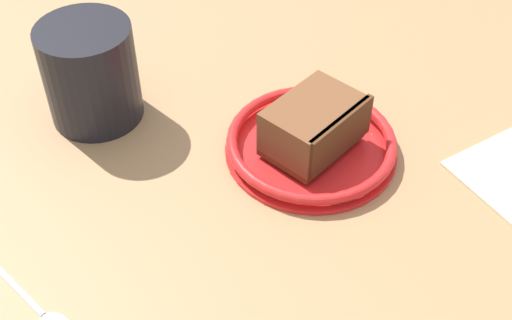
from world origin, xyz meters
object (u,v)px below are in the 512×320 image
Objects in this scene: teaspoon at (42,311)px; cake_slice at (315,127)px; tea_mug at (89,72)px; small_plate at (311,144)px.

cake_slice is at bearing 118.77° from teaspoon.
tea_mug is 23.01cm from teaspoon.
small_plate is at bearing 119.33° from teaspoon.
tea_mug is at bearing 168.62° from teaspoon.
cake_slice is 21.15cm from tea_mug.
tea_mug is at bearing -115.81° from small_plate.
small_plate is at bearing -142.81° from cake_slice.
cake_slice is at bearing 37.19° from small_plate.
tea_mug is at bearing -116.14° from cake_slice.
tea_mug reaches higher than small_plate.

